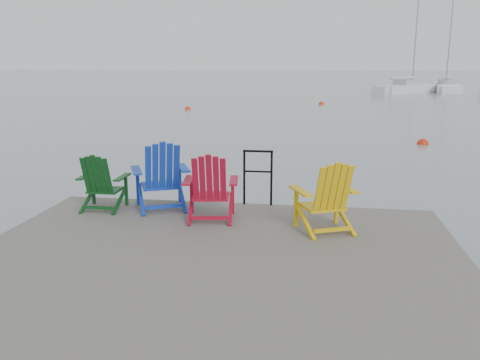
# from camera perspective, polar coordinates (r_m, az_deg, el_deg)

# --- Properties ---
(ground) EXTENTS (400.00, 400.00, 0.00)m
(ground) POSITION_cam_1_polar(r_m,az_deg,el_deg) (6.22, -3.04, -13.23)
(ground) COLOR slate
(ground) RESTS_ON ground
(dock) EXTENTS (6.00, 5.00, 1.40)m
(dock) POSITION_cam_1_polar(r_m,az_deg,el_deg) (6.08, -3.08, -10.29)
(dock) COLOR #33302D
(dock) RESTS_ON ground
(handrail) EXTENTS (0.48, 0.04, 0.90)m
(handrail) POSITION_cam_1_polar(r_m,az_deg,el_deg) (8.14, 2.02, 0.90)
(handrail) COLOR black
(handrail) RESTS_ON dock
(chair_green) EXTENTS (0.71, 0.66, 0.89)m
(chair_green) POSITION_cam_1_polar(r_m,az_deg,el_deg) (8.17, -15.27, -0.20)
(chair_green) COLOR #0A3812
(chair_green) RESTS_ON dock
(chair_blue) EXTENTS (1.05, 1.01, 1.08)m
(chair_blue) POSITION_cam_1_polar(r_m,az_deg,el_deg) (7.98, -8.85, 0.53)
(chair_blue) COLOR #1031A5
(chair_blue) RESTS_ON dock
(chair_red) EXTENTS (0.86, 0.81, 0.99)m
(chair_red) POSITION_cam_1_polar(r_m,az_deg,el_deg) (7.36, -3.35, -0.76)
(chair_red) COLOR maroon
(chair_red) RESTS_ON dock
(chair_yellow) EXTENTS (0.96, 0.92, 0.99)m
(chair_yellow) POSITION_cam_1_polar(r_m,az_deg,el_deg) (6.93, 9.72, -1.83)
(chair_yellow) COLOR gold
(chair_yellow) RESTS_ON dock
(sailboat_near) EXTENTS (3.30, 8.51, 11.47)m
(sailboat_near) POSITION_cam_1_polar(r_m,az_deg,el_deg) (54.86, 22.12, 9.55)
(sailboat_near) COLOR silver
(sailboat_near) RESTS_ON ground
(sailboat_mid) EXTENTS (7.07, 7.10, 11.04)m
(sailboat_mid) POSITION_cam_1_polar(r_m,az_deg,el_deg) (50.64, 18.45, 9.63)
(sailboat_mid) COLOR silver
(sailboat_mid) RESTS_ON ground
(buoy_a) EXTENTS (0.40, 0.40, 0.40)m
(buoy_a) POSITION_cam_1_polar(r_m,az_deg,el_deg) (18.77, 19.83, 3.80)
(buoy_a) COLOR red
(buoy_a) RESTS_ON ground
(buoy_b) EXTENTS (0.37, 0.37, 0.37)m
(buoy_b) POSITION_cam_1_polar(r_m,az_deg,el_deg) (31.30, -5.90, 7.89)
(buoy_b) COLOR red
(buoy_b) RESTS_ON ground
(buoy_d) EXTENTS (0.39, 0.39, 0.39)m
(buoy_d) POSITION_cam_1_polar(r_m,az_deg,el_deg) (35.49, 9.12, 8.39)
(buoy_d) COLOR red
(buoy_d) RESTS_ON ground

